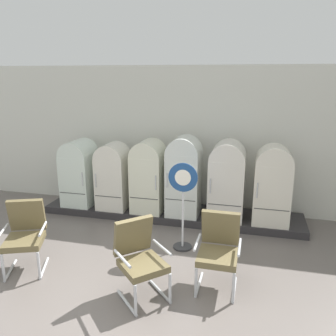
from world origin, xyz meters
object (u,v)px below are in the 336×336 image
at_px(armchair_right, 219,247).
at_px(armchair_center, 139,255).
at_px(refrigerator_1, 113,174).
at_px(armchair_left, 25,232).
at_px(refrigerator_5, 273,183).
at_px(refrigerator_4, 227,178).
at_px(refrigerator_3, 184,174).
at_px(sign_stand, 183,207).
at_px(refrigerator_0, 79,171).
at_px(refrigerator_2, 149,174).

bearing_deg(armchair_right, armchair_center, -153.79).
xyz_separation_m(refrigerator_1, armchair_center, (1.41, -2.51, -0.29)).
bearing_deg(armchair_left, refrigerator_1, 78.54).
bearing_deg(refrigerator_5, refrigerator_4, 176.31).
relative_size(refrigerator_1, refrigerator_5, 0.93).
bearing_deg(armchair_right, refrigerator_4, 92.00).
bearing_deg(refrigerator_4, armchair_center, -109.39).
bearing_deg(armchair_left, refrigerator_5, 32.27).
distance_m(refrigerator_1, armchair_center, 2.89).
height_order(refrigerator_3, refrigerator_4, refrigerator_3).
distance_m(armchair_center, sign_stand, 1.42).
bearing_deg(refrigerator_0, refrigerator_5, -0.74).
xyz_separation_m(refrigerator_3, armchair_right, (0.90, -2.05, -0.40)).
relative_size(armchair_left, sign_stand, 0.70).
xyz_separation_m(refrigerator_1, armchair_right, (2.38, -2.03, -0.29)).
distance_m(refrigerator_0, armchair_center, 3.39).
xyz_separation_m(refrigerator_0, armchair_left, (0.33, -2.33, -0.30)).
bearing_deg(refrigerator_2, armchair_left, -117.56).
height_order(refrigerator_4, armchair_left, refrigerator_4).
relative_size(refrigerator_1, armchair_right, 1.31).
xyz_separation_m(refrigerator_0, refrigerator_4, (3.10, 0.00, 0.06)).
bearing_deg(armchair_right, refrigerator_3, 113.85).
bearing_deg(refrigerator_2, refrigerator_5, -1.06).
bearing_deg(refrigerator_4, refrigerator_3, -177.30).
bearing_deg(refrigerator_0, armchair_right, -33.32).
distance_m(armchair_right, sign_stand, 1.15).
xyz_separation_m(refrigerator_3, armchair_center, (-0.07, -2.53, -0.40)).
xyz_separation_m(refrigerator_4, armchair_right, (0.07, -2.09, -0.36)).
distance_m(refrigerator_1, refrigerator_4, 2.31).
xyz_separation_m(refrigerator_0, refrigerator_3, (2.26, -0.04, 0.10)).
height_order(refrigerator_4, armchair_center, refrigerator_4).
height_order(refrigerator_5, sign_stand, refrigerator_5).
xyz_separation_m(refrigerator_2, refrigerator_5, (2.39, -0.04, 0.01)).
distance_m(refrigerator_2, refrigerator_3, 0.73).
height_order(refrigerator_2, refrigerator_5, refrigerator_5).
bearing_deg(refrigerator_2, refrigerator_3, -2.32).
distance_m(refrigerator_5, armchair_left, 4.28).
height_order(refrigerator_1, armchair_right, refrigerator_1).
bearing_deg(refrigerator_4, sign_stand, -117.40).
xyz_separation_m(refrigerator_4, armchair_left, (-2.77, -2.33, -0.36)).
relative_size(refrigerator_3, sign_stand, 1.05).
bearing_deg(armchair_left, refrigerator_3, 49.75).
bearing_deg(refrigerator_4, refrigerator_5, -3.69).
relative_size(refrigerator_0, refrigerator_5, 0.94).
relative_size(refrigerator_5, armchair_center, 1.42).
xyz_separation_m(refrigerator_5, armchair_left, (-3.60, -2.28, -0.35)).
distance_m(refrigerator_0, refrigerator_1, 0.79).
xyz_separation_m(refrigerator_2, armchair_center, (0.66, -2.56, -0.34)).
height_order(refrigerator_1, refrigerator_4, refrigerator_4).
height_order(refrigerator_5, armchair_right, refrigerator_5).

